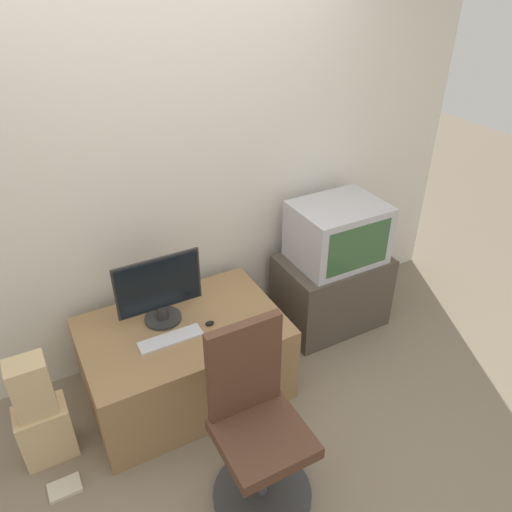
# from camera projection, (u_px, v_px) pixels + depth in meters

# --- Properties ---
(ground_plane) EXTENTS (12.00, 12.00, 0.00)m
(ground_plane) POSITION_uv_depth(u_px,v_px,m) (277.00, 474.00, 2.75)
(ground_plane) COLOR #7F705B
(wall_back) EXTENTS (4.40, 0.05, 2.60)m
(wall_back) POSITION_uv_depth(u_px,v_px,m) (172.00, 171.00, 3.04)
(wall_back) COLOR silver
(wall_back) RESTS_ON ground_plane
(desk) EXTENTS (1.19, 0.79, 0.54)m
(desk) POSITION_uv_depth(u_px,v_px,m) (185.00, 359.00, 3.13)
(desk) COLOR #937047
(desk) RESTS_ON ground_plane
(side_stand) EXTENTS (0.76, 0.52, 0.56)m
(side_stand) POSITION_uv_depth(u_px,v_px,m) (331.00, 290.00, 3.72)
(side_stand) COLOR #4C4238
(side_stand) RESTS_ON ground_plane
(main_monitor) EXTENTS (0.52, 0.22, 0.44)m
(main_monitor) POSITION_uv_depth(u_px,v_px,m) (159.00, 290.00, 2.92)
(main_monitor) COLOR #2D2D2D
(main_monitor) RESTS_ON desk
(keyboard) EXTENTS (0.37, 0.11, 0.01)m
(keyboard) POSITION_uv_depth(u_px,v_px,m) (171.00, 339.00, 2.87)
(keyboard) COLOR silver
(keyboard) RESTS_ON desk
(mouse) EXTENTS (0.05, 0.03, 0.02)m
(mouse) POSITION_uv_depth(u_px,v_px,m) (210.00, 323.00, 2.98)
(mouse) COLOR black
(mouse) RESTS_ON desk
(crt_tv) EXTENTS (0.61, 0.48, 0.42)m
(crt_tv) POSITION_uv_depth(u_px,v_px,m) (338.00, 233.00, 3.46)
(crt_tv) COLOR #B7B7BC
(crt_tv) RESTS_ON side_stand
(office_chair) EXTENTS (0.52, 0.52, 1.04)m
(office_chair) POSITION_uv_depth(u_px,v_px,m) (257.00, 432.00, 2.45)
(office_chair) COLOR #333333
(office_chair) RESTS_ON ground_plane
(cardboard_box_lower) EXTENTS (0.28, 0.20, 0.35)m
(cardboard_box_lower) POSITION_uv_depth(u_px,v_px,m) (46.00, 432.00, 2.77)
(cardboard_box_lower) COLOR #D1B27F
(cardboard_box_lower) RESTS_ON ground_plane
(cardboard_box_upper) EXTENTS (0.20, 0.16, 0.35)m
(cardboard_box_upper) POSITION_uv_depth(u_px,v_px,m) (31.00, 387.00, 2.59)
(cardboard_box_upper) COLOR #D1B27F
(cardboard_box_upper) RESTS_ON cardboard_box_lower
(book) EXTENTS (0.17, 0.12, 0.02)m
(book) POSITION_uv_depth(u_px,v_px,m) (65.00, 488.00, 2.66)
(book) COLOR beige
(book) RESTS_ON ground_plane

